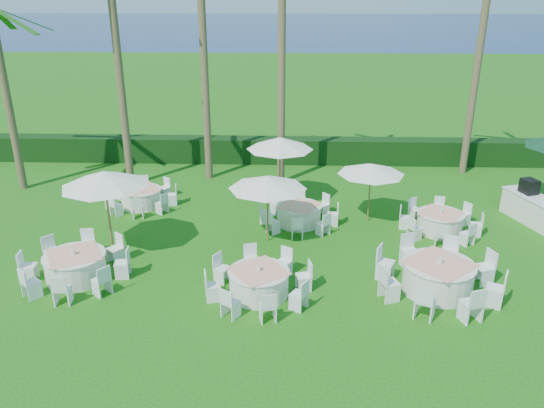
{
  "coord_description": "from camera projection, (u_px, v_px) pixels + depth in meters",
  "views": [
    {
      "loc": [
        -0.02,
        -13.04,
        7.96
      ],
      "look_at": [
        -0.62,
        3.29,
        1.3
      ],
      "focal_mm": 35.0,
      "sensor_mm": 36.0,
      "label": 1
    }
  ],
  "objects": [
    {
      "name": "banquet_table_b",
      "position": [
        259.0,
        282.0,
        14.72
      ],
      "size": [
        2.99,
        2.99,
        0.91
      ],
      "color": "silver",
      "rests_on": "ground"
    },
    {
      "name": "palm_d",
      "position": [
        478.0,
        61.0,
        22.83
      ],
      "size": [
        4.24,
        4.38,
        9.23
      ],
      "color": "brown",
      "rests_on": "ground"
    },
    {
      "name": "banquet_table_f",
      "position": [
        440.0,
        222.0,
        18.57
      ],
      "size": [
        2.8,
        2.8,
        0.86
      ],
      "color": "silver",
      "rests_on": "ground"
    },
    {
      "name": "umbrella_a",
      "position": [
        104.0,
        179.0,
        16.24
      ],
      "size": [
        2.7,
        2.7,
        2.79
      ],
      "color": "brown",
      "rests_on": "ground"
    },
    {
      "name": "ocean",
      "position": [
        292.0,
        30.0,
        109.47
      ],
      "size": [
        260.0,
        260.0,
        0.0
      ],
      "primitive_type": "plane",
      "color": "#071B4D",
      "rests_on": "ground"
    },
    {
      "name": "umbrella_b",
      "position": [
        268.0,
        183.0,
        17.23
      ],
      "size": [
        2.58,
        2.58,
        2.3
      ],
      "color": "brown",
      "rests_on": "ground"
    },
    {
      "name": "palm_b",
      "position": [
        204.0,
        61.0,
        22.11
      ],
      "size": [
        4.34,
        4.3,
        9.36
      ],
      "color": "brown",
      "rests_on": "ground"
    },
    {
      "name": "umbrella_d",
      "position": [
        371.0,
        169.0,
        18.79
      ],
      "size": [
        2.39,
        2.39,
        2.22
      ],
      "color": "brown",
      "rests_on": "ground"
    },
    {
      "name": "palm_c",
      "position": [
        282.0,
        41.0,
        21.2
      ],
      "size": [
        4.4,
        3.97,
        11.03
      ],
      "color": "brown",
      "rests_on": "ground"
    },
    {
      "name": "umbrella_c",
      "position": [
        280.0,
        143.0,
        20.25
      ],
      "size": [
        2.58,
        2.58,
        2.7
      ],
      "color": "brown",
      "rests_on": "ground"
    },
    {
      "name": "banquet_table_c",
      "position": [
        438.0,
        276.0,
        14.87
      ],
      "size": [
        3.46,
        3.46,
        1.05
      ],
      "color": "silver",
      "rests_on": "ground"
    },
    {
      "name": "hedge",
      "position": [
        291.0,
        150.0,
        25.95
      ],
      "size": [
        34.0,
        1.0,
        1.2
      ],
      "primitive_type": "cube",
      "color": "black",
      "rests_on": "ground"
    },
    {
      "name": "banquet_table_e",
      "position": [
        299.0,
        214.0,
        19.19
      ],
      "size": [
        2.85,
        2.85,
        0.87
      ],
      "color": "silver",
      "rests_on": "ground"
    },
    {
      "name": "palm_f",
      "position": [
        6.0,
        92.0,
        21.23
      ],
      "size": [
        4.2,
        4.39,
        7.36
      ],
      "color": "brown",
      "rests_on": "ground"
    },
    {
      "name": "banquet_table_d",
      "position": [
        141.0,
        197.0,
        20.78
      ],
      "size": [
        2.79,
        2.79,
        0.86
      ],
      "color": "silver",
      "rests_on": "ground"
    },
    {
      "name": "banquet_table_a",
      "position": [
        76.0,
        266.0,
        15.54
      ],
      "size": [
        3.14,
        3.14,
        0.95
      ],
      "color": "silver",
      "rests_on": "ground"
    },
    {
      "name": "ground",
      "position": [
        290.0,
        290.0,
        15.07
      ],
      "size": [
        120.0,
        120.0,
        0.0
      ],
      "primitive_type": "plane",
      "color": "#195C0F",
      "rests_on": "ground"
    },
    {
      "name": "palm_a",
      "position": [
        119.0,
        69.0,
        21.32
      ],
      "size": [
        4.37,
        4.26,
        8.97
      ],
      "color": "brown",
      "rests_on": "ground"
    }
  ]
}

